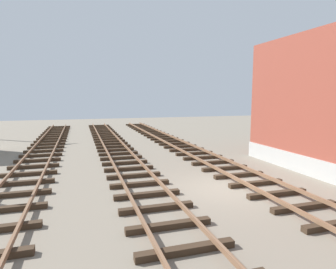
{
  "coord_description": "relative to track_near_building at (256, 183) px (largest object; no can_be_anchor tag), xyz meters",
  "views": [
    {
      "loc": [
        -5.56,
        -10.05,
        3.72
      ],
      "look_at": [
        0.04,
        7.98,
        1.23
      ],
      "focal_mm": 30.52,
      "sensor_mm": 36.0,
      "label": 1
    }
  ],
  "objects": [
    {
      "name": "ground_plane",
      "position": [
        -1.45,
        -0.0,
        -0.13
      ],
      "size": [
        80.0,
        80.0,
        0.0
      ],
      "primitive_type": "plane",
      "color": "slate"
    },
    {
      "name": "track_near_building",
      "position": [
        0.0,
        0.0,
        0.0
      ],
      "size": [
        2.5,
        55.69,
        0.32
      ],
      "color": "#38281C",
      "rests_on": "ground"
    },
    {
      "name": "track_centre",
      "position": [
        -4.71,
        0.0,
        0.0
      ],
      "size": [
        2.5,
        55.69,
        0.32
      ],
      "color": "#38281C",
      "rests_on": "ground"
    },
    {
      "name": "track_far",
      "position": [
        -9.41,
        -0.0,
        0.0
      ],
      "size": [
        2.5,
        55.69,
        0.32
      ],
      "color": "#38281C",
      "rests_on": "ground"
    }
  ]
}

